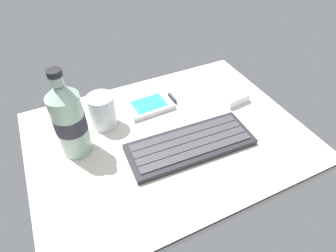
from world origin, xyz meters
TOP-DOWN VIEW (x-y plane):
  - ground_plane at (0.00, -0.23)cm, footprint 64.00×48.00cm
  - keyboard at (2.98, -5.58)cm, footprint 29.44×12.21cm
  - handheld_device at (0.66, 11.51)cm, footprint 13.01×8.06cm
  - juice_cup at (-12.54, 10.31)cm, footprint 6.40×6.40cm
  - water_bottle at (-20.36, 4.75)cm, footprint 6.73×6.73cm
  - charger_block at (21.91, 4.61)cm, footprint 7.63×6.41cm

SIDE VIEW (x-z plane):
  - ground_plane at x=0.00cm, z-range -2.39..0.41cm
  - handheld_device at x=0.66cm, z-range -0.02..1.48cm
  - keyboard at x=2.98cm, z-range -0.04..1.66cm
  - charger_block at x=21.91cm, z-range 0.00..2.40cm
  - juice_cup at x=-12.54cm, z-range -0.34..8.16cm
  - water_bottle at x=-20.36cm, z-range -1.39..19.41cm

